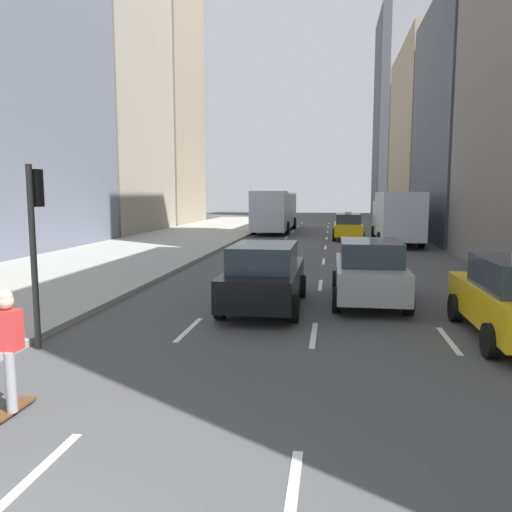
{
  "coord_description": "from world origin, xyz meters",
  "views": [
    {
      "loc": [
        2.95,
        -2.58,
        3.04
      ],
      "look_at": [
        0.99,
        10.25,
        1.42
      ],
      "focal_mm": 35.0,
      "sensor_mm": 36.0,
      "label": 1
    }
  ],
  "objects_px": {
    "taxi_lead": "(348,227)",
    "sedan_black_near": "(265,275)",
    "box_truck": "(396,216)",
    "traffic_light_pole": "(35,227)",
    "city_bus": "(275,210)",
    "sedan_silver_behind": "(369,271)",
    "skateboarder": "(8,345)"
  },
  "relations": [
    {
      "from": "traffic_light_pole",
      "to": "taxi_lead",
      "type": "bearing_deg",
      "value": 74.82
    },
    {
      "from": "sedan_black_near",
      "to": "city_bus",
      "type": "height_order",
      "value": "city_bus"
    },
    {
      "from": "city_bus",
      "to": "traffic_light_pole",
      "type": "distance_m",
      "value": 31.49
    },
    {
      "from": "taxi_lead",
      "to": "city_bus",
      "type": "xyz_separation_m",
      "value": [
        -5.61,
        6.58,
        0.91
      ]
    },
    {
      "from": "sedan_black_near",
      "to": "skateboarder",
      "type": "xyz_separation_m",
      "value": [
        -2.63,
        -6.92,
        0.08
      ]
    },
    {
      "from": "taxi_lead",
      "to": "sedan_silver_behind",
      "type": "xyz_separation_m",
      "value": [
        0.0,
        -19.67,
        0.02
      ]
    },
    {
      "from": "box_truck",
      "to": "traffic_light_pole",
      "type": "bearing_deg",
      "value": -113.17
    },
    {
      "from": "city_bus",
      "to": "box_truck",
      "type": "bearing_deg",
      "value": -47.43
    },
    {
      "from": "skateboarder",
      "to": "taxi_lead",
      "type": "bearing_deg",
      "value": 78.91
    },
    {
      "from": "sedan_silver_behind",
      "to": "skateboarder",
      "type": "distance_m",
      "value": 9.7
    },
    {
      "from": "skateboarder",
      "to": "box_truck",
      "type": "bearing_deg",
      "value": 71.86
    },
    {
      "from": "sedan_silver_behind",
      "to": "traffic_light_pole",
      "type": "height_order",
      "value": "traffic_light_pole"
    },
    {
      "from": "traffic_light_pole",
      "to": "box_truck",
      "type": "bearing_deg",
      "value": 66.83
    },
    {
      "from": "sedan_black_near",
      "to": "sedan_silver_behind",
      "type": "height_order",
      "value": "sedan_silver_behind"
    },
    {
      "from": "city_bus",
      "to": "skateboarder",
      "type": "xyz_separation_m",
      "value": [
        0.18,
        -34.29,
        -0.82
      ]
    },
    {
      "from": "sedan_black_near",
      "to": "traffic_light_pole",
      "type": "relative_size",
      "value": 1.32
    },
    {
      "from": "sedan_black_near",
      "to": "box_truck",
      "type": "distance_m",
      "value": 19.07
    },
    {
      "from": "city_bus",
      "to": "box_truck",
      "type": "height_order",
      "value": "city_bus"
    },
    {
      "from": "taxi_lead",
      "to": "sedan_black_near",
      "type": "relative_size",
      "value": 0.93
    },
    {
      "from": "box_truck",
      "to": "sedan_silver_behind",
      "type": "bearing_deg",
      "value": -99.3
    },
    {
      "from": "sedan_silver_behind",
      "to": "skateboarder",
      "type": "height_order",
      "value": "sedan_silver_behind"
    },
    {
      "from": "box_truck",
      "to": "traffic_light_pole",
      "type": "height_order",
      "value": "traffic_light_pole"
    },
    {
      "from": "sedan_silver_behind",
      "to": "traffic_light_pole",
      "type": "distance_m",
      "value": 8.66
    },
    {
      "from": "sedan_black_near",
      "to": "box_truck",
      "type": "height_order",
      "value": "box_truck"
    },
    {
      "from": "sedan_black_near",
      "to": "city_bus",
      "type": "bearing_deg",
      "value": 95.87
    },
    {
      "from": "taxi_lead",
      "to": "sedan_black_near",
      "type": "xyz_separation_m",
      "value": [
        -2.8,
        -20.79,
        0.0
      ]
    },
    {
      "from": "taxi_lead",
      "to": "sedan_silver_behind",
      "type": "bearing_deg",
      "value": -90.0
    },
    {
      "from": "box_truck",
      "to": "city_bus",
      "type": "bearing_deg",
      "value": 132.57
    },
    {
      "from": "sedan_black_near",
      "to": "city_bus",
      "type": "relative_size",
      "value": 0.41
    },
    {
      "from": "taxi_lead",
      "to": "box_truck",
      "type": "distance_m",
      "value": 3.89
    },
    {
      "from": "skateboarder",
      "to": "sedan_silver_behind",
      "type": "bearing_deg",
      "value": 55.95
    },
    {
      "from": "sedan_silver_behind",
      "to": "box_truck",
      "type": "relative_size",
      "value": 0.53
    }
  ]
}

